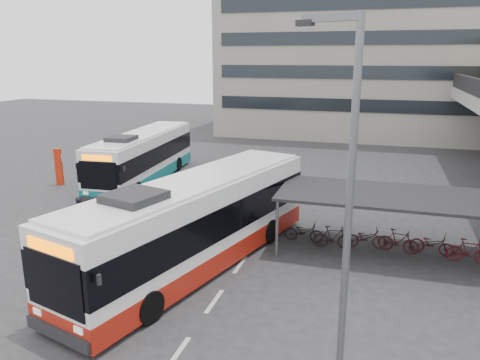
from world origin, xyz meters
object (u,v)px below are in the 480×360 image
(bus_teal, at_px, (143,157))
(lamp_post, at_px, (346,188))
(bus_main, at_px, (196,223))
(pedestrian, at_px, (81,214))

(bus_teal, bearing_deg, lamp_post, -53.30)
(bus_main, bearing_deg, bus_teal, 142.12)
(pedestrian, relative_size, lamp_post, 0.19)
(bus_teal, xyz_separation_m, pedestrian, (1.58, -9.13, -0.78))
(pedestrian, distance_m, lamp_post, 15.04)
(bus_teal, bearing_deg, bus_main, -57.58)
(lamp_post, bearing_deg, bus_main, 155.32)
(bus_main, distance_m, pedestrian, 6.98)
(pedestrian, bearing_deg, bus_main, -105.79)
(pedestrian, bearing_deg, bus_teal, 10.29)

